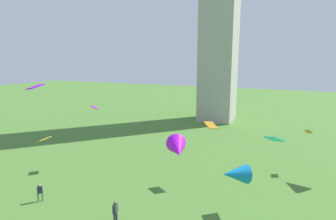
% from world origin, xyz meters
% --- Properties ---
extents(person_0, '(0.37, 0.55, 1.82)m').
position_xyz_m(person_0, '(-3.93, 14.27, 1.03)').
color(person_0, '#2D3338').
rests_on(person_0, ground_plane).
extents(person_2, '(0.44, 0.48, 1.62)m').
position_xyz_m(person_2, '(-11.89, 14.31, 0.92)').
color(person_2, '#51754C').
rests_on(person_2, ground_plane).
extents(kite_flying_0, '(2.37, 2.64, 1.67)m').
position_xyz_m(kite_flying_0, '(0.59, 15.62, 6.15)').
color(kite_flying_0, '#A90FEA').
extents(kite_flying_1, '(1.20, 1.24, 0.47)m').
position_xyz_m(kite_flying_1, '(-12.97, 23.47, 6.89)').
color(kite_flying_1, '#9C19DD').
extents(kite_flying_2, '(0.87, 1.21, 0.46)m').
position_xyz_m(kite_flying_2, '(-11.49, 14.86, 5.58)').
color(kite_flying_2, gold).
extents(kite_flying_3, '(0.90, 0.88, 0.67)m').
position_xyz_m(kite_flying_3, '(9.62, 31.77, 4.45)').
color(kite_flying_3, '#BC802B').
extents(kite_flying_6, '(1.68, 1.75, 0.57)m').
position_xyz_m(kite_flying_6, '(0.47, 24.68, 5.84)').
color(kite_flying_6, '#B47717').
extents(kite_flying_7, '(1.08, 1.52, 0.51)m').
position_xyz_m(kite_flying_7, '(-14.42, 16.93, 9.79)').
color(kite_flying_7, '#800AE7').
extents(kite_flying_8, '(2.55, 2.51, 1.67)m').
position_xyz_m(kite_flying_8, '(4.26, 17.69, 4.10)').
color(kite_flying_8, '#0E78B9').
extents(kite_flying_9, '(1.78, 1.68, 0.85)m').
position_xyz_m(kite_flying_9, '(6.57, 22.10, 5.83)').
color(kite_flying_9, '#30E1DA').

